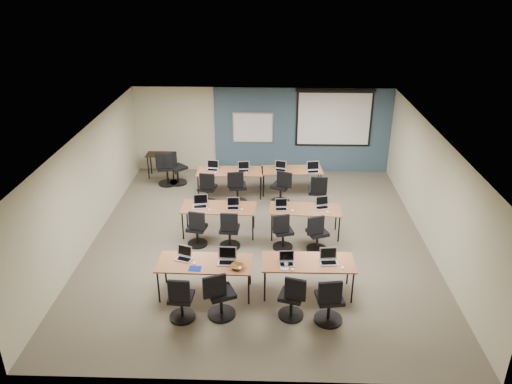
{
  "coord_description": "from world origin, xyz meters",
  "views": [
    {
      "loc": [
        0.26,
        -10.52,
        6.12
      ],
      "look_at": [
        -0.08,
        0.4,
        1.1
      ],
      "focal_mm": 35.0,
      "sensor_mm": 36.0,
      "label": 1
    }
  ],
  "objects_px": {
    "laptop_4": "(200,204)",
    "laptop_10": "(281,168)",
    "task_chair_9": "(237,190)",
    "task_chair_11": "(317,195)",
    "laptop_6": "(281,206)",
    "spare_chair_b": "(166,171)",
    "laptop_9": "(244,169)",
    "laptop_7": "(322,205)",
    "laptop_1": "(227,259)",
    "task_chair_6": "(282,234)",
    "task_chair_10": "(282,190)",
    "utility_table": "(161,157)",
    "task_chair_7": "(317,236)",
    "laptop_8": "(213,168)",
    "task_chair_8": "(207,191)",
    "projector_screen": "(334,115)",
    "task_chair_4": "(197,231)",
    "task_chair_3": "(329,304)",
    "training_table_mid_right": "(305,210)",
    "laptop_2": "(287,261)",
    "task_chair_2": "(292,300)",
    "whiteboard": "(253,128)",
    "training_table_front_left": "(205,264)",
    "laptop_11": "(313,169)",
    "training_table_front_right": "(308,264)",
    "laptop_3": "(329,259)",
    "laptop_0": "(184,256)",
    "training_table_back_right": "(292,171)",
    "task_chair_0": "(181,302)",
    "laptop_5": "(233,205)",
    "task_chair_1": "(220,298)",
    "training_table_mid_left": "(219,209)",
    "training_table_back_left": "(230,172)",
    "task_chair_5": "(230,233)"
  },
  "relations": [
    {
      "from": "task_chair_7",
      "to": "spare_chair_b",
      "type": "relative_size",
      "value": 0.92
    },
    {
      "from": "task_chair_2",
      "to": "laptop_7",
      "type": "distance_m",
      "value": 3.4
    },
    {
      "from": "projector_screen",
      "to": "laptop_3",
      "type": "relative_size",
      "value": 6.96
    },
    {
      "from": "laptop_0",
      "to": "laptop_5",
      "type": "relative_size",
      "value": 1.02
    },
    {
      "from": "laptop_2",
      "to": "task_chair_4",
      "type": "relative_size",
      "value": 0.31
    },
    {
      "from": "laptop_3",
      "to": "whiteboard",
      "type": "bearing_deg",
      "value": 99.92
    },
    {
      "from": "training_table_front_left",
      "to": "laptop_11",
      "type": "xyz_separation_m",
      "value": [
        2.49,
        4.83,
        0.11
      ]
    },
    {
      "from": "task_chair_0",
      "to": "task_chair_9",
      "type": "bearing_deg",
      "value": 85.95
    },
    {
      "from": "training_table_back_right",
      "to": "utility_table",
      "type": "height_order",
      "value": "utility_table"
    },
    {
      "from": "laptop_2",
      "to": "utility_table",
      "type": "height_order",
      "value": "laptop_2"
    },
    {
      "from": "task_chair_7",
      "to": "laptop_8",
      "type": "relative_size",
      "value": 2.89
    },
    {
      "from": "whiteboard",
      "to": "training_table_mid_right",
      "type": "distance_m",
      "value": 4.45
    },
    {
      "from": "laptop_4",
      "to": "task_chair_0",
      "type": "bearing_deg",
      "value": -97.3
    },
    {
      "from": "laptop_7",
      "to": "task_chair_9",
      "type": "height_order",
      "value": "task_chair_9"
    },
    {
      "from": "laptop_6",
      "to": "laptop_8",
      "type": "relative_size",
      "value": 0.89
    },
    {
      "from": "task_chair_4",
      "to": "projector_screen",
      "type": "bearing_deg",
      "value": 64.04
    },
    {
      "from": "laptop_6",
      "to": "spare_chair_b",
      "type": "bearing_deg",
      "value": 134.26
    },
    {
      "from": "training_table_front_left",
      "to": "laptop_6",
      "type": "height_order",
      "value": "laptop_6"
    },
    {
      "from": "projector_screen",
      "to": "laptop_1",
      "type": "height_order",
      "value": "projector_screen"
    },
    {
      "from": "task_chair_5",
      "to": "laptop_10",
      "type": "xyz_separation_m",
      "value": [
        1.23,
        3.12,
        0.39
      ]
    },
    {
      "from": "task_chair_10",
      "to": "utility_table",
      "type": "xyz_separation_m",
      "value": [
        -3.71,
        1.83,
        0.23
      ]
    },
    {
      "from": "laptop_4",
      "to": "whiteboard",
      "type": "bearing_deg",
      "value": 66.03
    },
    {
      "from": "training_table_back_right",
      "to": "task_chair_8",
      "type": "height_order",
      "value": "task_chair_8"
    },
    {
      "from": "whiteboard",
      "to": "laptop_10",
      "type": "height_order",
      "value": "whiteboard"
    },
    {
      "from": "task_chair_9",
      "to": "spare_chair_b",
      "type": "height_order",
      "value": "spare_chair_b"
    },
    {
      "from": "training_table_mid_right",
      "to": "laptop_2",
      "type": "height_order",
      "value": "laptop_2"
    },
    {
      "from": "laptop_7",
      "to": "projector_screen",
      "type": "bearing_deg",
      "value": 65.22
    },
    {
      "from": "laptop_8",
      "to": "task_chair_8",
      "type": "xyz_separation_m",
      "value": [
        -0.07,
        -0.78,
        -0.39
      ]
    },
    {
      "from": "laptop_5",
      "to": "task_chair_3",
      "type": "bearing_deg",
      "value": -63.98
    },
    {
      "from": "training_table_back_left",
      "to": "laptop_9",
      "type": "height_order",
      "value": "laptop_9"
    },
    {
      "from": "training_table_front_right",
      "to": "task_chair_11",
      "type": "height_order",
      "value": "task_chair_11"
    },
    {
      "from": "laptop_0",
      "to": "task_chair_2",
      "type": "height_order",
      "value": "task_chair_2"
    },
    {
      "from": "training_table_mid_left",
      "to": "task_chair_6",
      "type": "distance_m",
      "value": 1.72
    },
    {
      "from": "task_chair_2",
      "to": "task_chair_7",
      "type": "height_order",
      "value": "task_chair_2"
    },
    {
      "from": "laptop_7",
      "to": "task_chair_3",
      "type": "bearing_deg",
      "value": -108.05
    },
    {
      "from": "projector_screen",
      "to": "training_table_front_right",
      "type": "xyz_separation_m",
      "value": [
        -1.16,
        -6.49,
        -1.2
      ]
    },
    {
      "from": "task_chair_9",
      "to": "task_chair_11",
      "type": "height_order",
      "value": "task_chair_9"
    },
    {
      "from": "laptop_6",
      "to": "task_chair_1",
      "type": "bearing_deg",
      "value": -115.08
    },
    {
      "from": "laptop_4",
      "to": "laptop_10",
      "type": "bearing_deg",
      "value": 41.91
    },
    {
      "from": "task_chair_11",
      "to": "task_chair_6",
      "type": "bearing_deg",
      "value": -111.71
    },
    {
      "from": "laptop_9",
      "to": "laptop_7",
      "type": "bearing_deg",
      "value": -55.51
    },
    {
      "from": "task_chair_6",
      "to": "task_chair_2",
      "type": "bearing_deg",
      "value": -102.6
    },
    {
      "from": "task_chair_3",
      "to": "task_chair_6",
      "type": "relative_size",
      "value": 1.06
    },
    {
      "from": "whiteboard",
      "to": "training_table_mid_right",
      "type": "bearing_deg",
      "value": -71.13
    },
    {
      "from": "training_table_front_left",
      "to": "laptop_1",
      "type": "relative_size",
      "value": 5.23
    },
    {
      "from": "task_chair_3",
      "to": "task_chair_8",
      "type": "distance_m",
      "value": 5.69
    },
    {
      "from": "laptop_2",
      "to": "laptop_9",
      "type": "height_order",
      "value": "laptop_9"
    },
    {
      "from": "task_chair_8",
      "to": "task_chair_10",
      "type": "bearing_deg",
      "value": 12.65
    },
    {
      "from": "training_table_front_left",
      "to": "task_chair_3",
      "type": "height_order",
      "value": "task_chair_3"
    },
    {
      "from": "laptop_1",
      "to": "spare_chair_b",
      "type": "xyz_separation_m",
      "value": [
        -2.28,
        5.35,
        -0.36
      ]
    }
  ]
}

